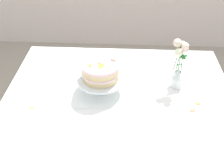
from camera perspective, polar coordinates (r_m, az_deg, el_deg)
name	(u,v)px	position (r m, az deg, el deg)	size (l,w,h in m)	color
dining_table	(119,103)	(1.77, 1.43, -5.84)	(1.40, 1.00, 0.74)	white
linen_napkin	(101,91)	(1.72, -2.25, -3.33)	(0.32, 0.32, 0.00)	white
cake_stand	(101,80)	(1.67, -2.32, -1.17)	(0.29, 0.29, 0.10)	silver
layer_cake	(101,71)	(1.63, -2.37, 0.78)	(0.23, 0.23, 0.11)	beige
flower_vase	(179,68)	(1.72, 13.57, 1.37)	(0.10, 0.09, 0.33)	silver
loose_petal_0	(32,108)	(1.67, -16.19, -6.64)	(0.03, 0.02, 0.00)	yellow
loose_petal_1	(198,104)	(1.70, 17.32, -5.75)	(0.04, 0.02, 0.00)	orange
loose_petal_2	(193,110)	(1.65, 16.30, -7.08)	(0.04, 0.03, 0.00)	#E56B51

